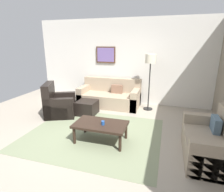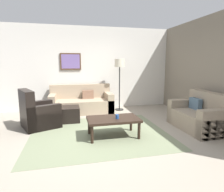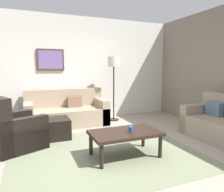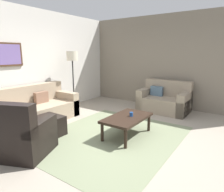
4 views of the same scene
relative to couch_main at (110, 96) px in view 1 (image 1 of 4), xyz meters
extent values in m
plane|color=gray|center=(0.26, -2.09, -0.30)|extent=(8.00, 8.00, 0.00)
cube|color=silver|center=(0.26, 0.51, 1.10)|extent=(6.00, 0.12, 2.80)
cube|color=#727A5C|center=(0.26, -2.09, -0.29)|extent=(3.00, 2.51, 0.01)
cube|color=gray|center=(0.00, -0.10, -0.09)|extent=(1.97, 0.92, 0.42)
cube|color=gray|center=(0.00, 0.24, 0.14)|extent=(1.97, 0.24, 0.88)
cube|color=gray|center=(-0.88, -0.10, 0.01)|extent=(0.20, 0.92, 0.62)
cube|color=gray|center=(0.88, -0.10, 0.01)|extent=(0.20, 0.92, 0.62)
cube|color=brown|center=(0.22, 0.02, 0.26)|extent=(0.36, 0.12, 0.28)
cube|color=gray|center=(2.62, -2.32, -0.09)|extent=(0.88, 1.37, 0.42)
cube|color=gray|center=(2.62, -1.74, 0.01)|extent=(0.88, 0.20, 0.62)
cube|color=gray|center=(2.62, -2.90, 0.01)|extent=(0.88, 0.20, 0.62)
cube|color=slate|center=(2.72, -2.05, 0.26)|extent=(0.12, 0.36, 0.28)
cube|color=black|center=(-1.09, -1.30, -0.08)|extent=(1.05, 1.05, 0.44)
cube|color=black|center=(-1.36, -1.42, 0.18)|extent=(0.50, 0.81, 0.95)
cube|color=black|center=(-0.96, -1.59, 0.00)|extent=(0.80, 0.47, 0.60)
cube|color=black|center=(-1.22, -1.01, 0.00)|extent=(0.80, 0.47, 0.60)
cube|color=black|center=(-0.40, -1.00, -0.10)|extent=(0.56, 0.56, 0.40)
cylinder|color=black|center=(0.03, -2.59, -0.12)|extent=(0.06, 0.06, 0.36)
cylinder|color=black|center=(1.01, -2.59, -0.12)|extent=(0.06, 0.06, 0.36)
cylinder|color=black|center=(0.03, -2.07, -0.12)|extent=(0.06, 0.06, 0.36)
cylinder|color=black|center=(1.01, -2.07, -0.12)|extent=(0.06, 0.06, 0.36)
cube|color=black|center=(0.52, -2.33, 0.09)|extent=(1.10, 0.64, 0.05)
cylinder|color=#1E478C|center=(0.59, -2.39, 0.16)|extent=(0.07, 0.07, 0.09)
cylinder|color=black|center=(1.27, -0.07, -0.28)|extent=(0.28, 0.28, 0.03)
cylinder|color=#262626|center=(1.27, -0.07, 0.43)|extent=(0.04, 0.04, 1.45)
cylinder|color=beige|center=(1.27, -0.07, 1.28)|extent=(0.32, 0.32, 0.26)
cube|color=#472D1C|center=(-0.29, 0.43, 1.33)|extent=(0.68, 0.04, 0.55)
cube|color=slate|center=(-0.29, 0.41, 1.33)|extent=(0.60, 0.01, 0.47)
camera|label=1|loc=(1.78, -5.63, 1.74)|focal=29.41mm
camera|label=2|loc=(-0.37, -6.09, 1.25)|focal=30.15mm
camera|label=3|loc=(-0.88, -5.22, 1.10)|focal=33.40mm
camera|label=4|loc=(-2.79, -4.26, 1.37)|focal=31.85mm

